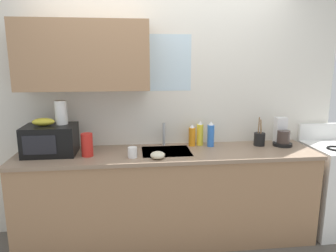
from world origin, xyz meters
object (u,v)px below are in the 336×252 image
Objects in this scene: paper_towel_roll at (61,112)px; dish_soap_bottle_yellow at (200,134)px; mug_white at (132,152)px; small_bowl at (158,155)px; utensil_crock at (259,139)px; microwave at (50,140)px; dish_soap_bottle_orange at (192,136)px; banana_bunch at (43,122)px; stove_range at (335,187)px; cereal_canister at (87,145)px; coffee_maker at (282,135)px; dish_soap_bottle_blue at (211,135)px.

paper_towel_roll is 1.36m from dish_soap_bottle_yellow.
mug_white is 0.73× the size of small_bowl.
utensil_crock reaches higher than small_bowl.
microwave reaches higher than dish_soap_bottle_orange.
banana_bunch is at bearing -174.41° from dish_soap_bottle_orange.
cereal_canister is (-2.50, -0.05, 0.55)m from stove_range.
banana_bunch is 2.32m from coffee_maker.
dish_soap_bottle_yellow is (1.33, 0.10, -0.26)m from paper_towel_roll.
small_bowl is at bearing -15.26° from mug_white.
dish_soap_bottle_yellow is 1.12m from cereal_canister.
microwave is 1.81× the size of dish_soap_bottle_blue.
microwave reaches higher than small_bowl.
cereal_canister is 2.21× the size of mug_white.
cereal_canister is (-1.19, -0.19, -0.02)m from dish_soap_bottle_blue.
microwave is 1.56× the size of utensil_crock.
banana_bunch is (-2.89, 0.05, 0.75)m from stove_range.
small_bowl is (-1.29, -0.31, -0.07)m from coffee_maker.
dish_soap_bottle_yellow reaches higher than mug_white.
dish_soap_bottle_yellow is (1.43, 0.16, -0.02)m from microwave.
paper_towel_roll is 1.28m from dish_soap_bottle_orange.
cereal_canister is (-1.92, -0.16, 0.00)m from coffee_maker.
microwave is 1.00m from small_bowl.
dish_soap_bottle_orange is at bearing 174.43° from utensil_crock.
banana_bunch reaches higher than dish_soap_bottle_yellow.
dish_soap_bottle_yellow is 0.85× the size of utensil_crock.
dish_soap_bottle_blue is at bearing 9.25° from cereal_canister.
microwave is 1.44m from dish_soap_bottle_yellow.
dish_soap_bottle_orange is at bearing 166.73° from dish_soap_bottle_blue.
banana_bunch is 2.11× the size of mug_white.
utensil_crock is at bearing 16.73° from small_bowl.
mug_white is (0.40, -0.09, -0.06)m from cereal_canister.
small_bowl is at bearing -163.27° from utensil_crock.
small_bowl is (-0.38, -0.39, -0.07)m from dish_soap_bottle_orange.
paper_towel_roll is (0.15, 0.05, 0.08)m from banana_bunch.
paper_towel_roll is at bearing 160.87° from small_bowl.
utensil_crock reaches higher than coffee_maker.
coffee_maker is at bearing 1.45° from banana_bunch.
cereal_canister is 0.42m from mug_white.
paper_towel_roll is 1.69× the size of small_bowl.
dish_soap_bottle_orange is at bearing 13.24° from cereal_canister.
small_bowl is at bearing -134.51° from dish_soap_bottle_orange.
stove_range is 2.15m from mug_white.
coffee_maker is at bearing 169.75° from stove_range.
dish_soap_bottle_orange is (-0.91, 0.08, -0.00)m from coffee_maker.
coffee_maker reaches higher than dish_soap_bottle_blue.
stove_range is at bearing 6.20° from small_bowl.
mug_white is (-0.69, -0.34, -0.07)m from dish_soap_bottle_yellow.
coffee_maker is at bearing -4.89° from dish_soap_bottle_orange.
coffee_maker is 0.83m from dish_soap_bottle_yellow.
utensil_crock is (1.93, 0.02, -0.31)m from paper_towel_roll.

